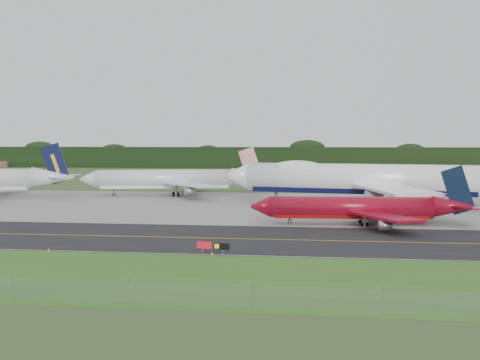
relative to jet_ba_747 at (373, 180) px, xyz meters
name	(u,v)px	position (x,y,z in m)	size (l,w,h in m)	color
ground	(253,235)	(-22.15, -49.88, -6.58)	(600.00, 600.00, 0.00)	#2F4520
grass_verge	(215,278)	(-22.15, -84.88, -6.58)	(400.00, 30.00, 0.01)	#2C5E1B
taxiway	(250,239)	(-22.15, -53.88, -6.57)	(400.00, 32.00, 0.02)	black
apron	(279,206)	(-22.15, 1.12, -6.57)	(400.00, 78.00, 0.01)	gray
taxiway_centreline	(250,239)	(-22.15, -53.88, -6.55)	(400.00, 0.40, 0.00)	orange
taxiway_edge_line	(235,255)	(-22.15, -69.38, -6.55)	(400.00, 0.25, 0.00)	silver
perimeter_fence	(190,295)	(-22.15, -97.88, -5.48)	(320.00, 0.10, 320.00)	slate
horizon_treeline	(312,159)	(-22.15, 223.88, -1.11)	(700.00, 25.00, 12.00)	black
jet_ba_747	(373,180)	(0.00, 0.00, 0.00)	(76.49, 62.44, 19.34)	white
jet_red_737	(363,208)	(-3.46, -33.25, -3.46)	(41.78, 34.05, 11.28)	maroon
jet_star_tail	(175,180)	(-54.06, 25.93, -1.92)	(52.37, 42.91, 13.99)	silver
taxiway_sign	(213,246)	(-25.38, -68.87, -5.42)	(4.83, 1.47, 1.65)	slate
edge_marker_left	(49,250)	(-48.78, -70.38, -6.33)	(0.16, 0.16, 0.50)	yellow
edge_marker_center	(212,254)	(-25.23, -70.38, -6.33)	(0.16, 0.16, 0.50)	yellow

